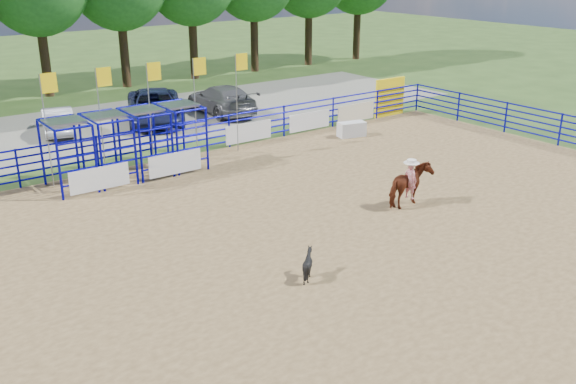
# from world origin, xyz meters

# --- Properties ---
(ground) EXTENTS (120.00, 120.00, 0.00)m
(ground) POSITION_xyz_m (0.00, 0.00, 0.00)
(ground) COLOR #3D5A24
(ground) RESTS_ON ground
(arena_dirt) EXTENTS (30.00, 20.00, 0.02)m
(arena_dirt) POSITION_xyz_m (0.00, 0.00, 0.01)
(arena_dirt) COLOR olive
(arena_dirt) RESTS_ON ground
(gravel_strip) EXTENTS (40.00, 10.00, 0.01)m
(gravel_strip) POSITION_xyz_m (0.00, 17.00, 0.01)
(gravel_strip) COLOR gray
(gravel_strip) RESTS_ON ground
(announcer_table) EXTENTS (1.39, 0.89, 0.69)m
(announcer_table) POSITION_xyz_m (8.56, 8.10, 0.36)
(announcer_table) COLOR silver
(announcer_table) RESTS_ON arena_dirt
(horse_and_rider) EXTENTS (1.85, 1.06, 2.29)m
(horse_and_rider) POSITION_xyz_m (4.14, 0.23, 0.85)
(horse_and_rider) COLOR #632813
(horse_and_rider) RESTS_ON arena_dirt
(calf) EXTENTS (0.74, 0.66, 0.79)m
(calf) POSITION_xyz_m (-1.83, -1.81, 0.42)
(calf) COLOR black
(calf) RESTS_ON arena_dirt
(car_b) EXTENTS (2.22, 4.09, 1.28)m
(car_b) POSITION_xyz_m (-2.36, 16.95, 0.65)
(car_b) COLOR #97999F
(car_b) RESTS_ON gravel_strip
(car_c) EXTENTS (4.67, 6.36, 1.61)m
(car_c) POSITION_xyz_m (2.36, 16.18, 0.81)
(car_c) COLOR #161B38
(car_c) RESTS_ON gravel_strip
(car_d) EXTENTS (2.45, 5.36, 1.52)m
(car_d) POSITION_xyz_m (6.09, 15.86, 0.77)
(car_d) COLOR #515153
(car_d) RESTS_ON gravel_strip
(perimeter_fence) EXTENTS (30.10, 20.10, 1.50)m
(perimeter_fence) POSITION_xyz_m (0.00, 0.00, 0.75)
(perimeter_fence) COLOR #08079E
(perimeter_fence) RESTS_ON ground
(chute_assembly) EXTENTS (19.32, 2.41, 4.20)m
(chute_assembly) POSITION_xyz_m (-1.90, 8.84, 1.26)
(chute_assembly) COLOR #08079E
(chute_assembly) RESTS_ON ground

